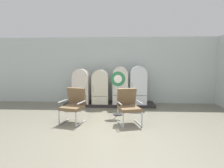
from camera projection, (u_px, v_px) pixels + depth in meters
ground at (102, 131)px, 5.09m from camera, size 12.00×10.00×0.05m
back_wall at (111, 70)px, 8.56m from camera, size 11.76×0.12×2.92m
display_plinth at (110, 104)px, 8.08m from camera, size 3.72×0.95×0.12m
refrigerator_0 at (81, 85)px, 7.95m from camera, size 0.66×0.67×1.43m
refrigerator_1 at (101, 86)px, 7.91m from camera, size 0.66×0.69×1.40m
refrigerator_2 at (120, 84)px, 7.86m from camera, size 0.62×0.68×1.52m
refrigerator_3 at (138, 84)px, 7.83m from camera, size 0.66×0.72×1.55m
armchair_left at (74, 104)px, 5.72m from camera, size 0.76×0.81×1.04m
armchair_right at (128, 105)px, 5.61m from camera, size 0.77×0.83×1.04m
sign_stand at (118, 93)px, 6.50m from camera, size 0.50×0.32×1.50m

